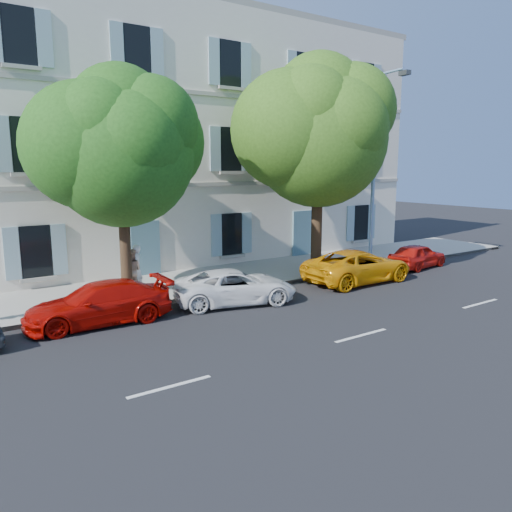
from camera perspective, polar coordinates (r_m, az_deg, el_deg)
ground at (r=17.74m, az=2.53°, el=-5.55°), size 90.00×90.00×0.00m
sidewalk at (r=21.33m, az=-4.68°, el=-2.65°), size 36.00×4.50×0.15m
kerb at (r=19.53m, az=-1.50°, el=-3.82°), size 36.00×0.16×0.16m
building at (r=25.97m, az=-11.35°, el=12.65°), size 28.00×7.00×12.00m
car_red_coupe at (r=16.19m, az=-17.53°, el=-5.20°), size 4.52×2.00×1.29m
car_white_coupe at (r=17.72m, az=-2.39°, el=-3.52°), size 4.76×3.12×1.22m
car_yellow_supercar at (r=21.38m, az=11.57°, el=-1.13°), size 4.93×2.28×1.37m
car_red_hatchback at (r=25.07m, az=17.94°, el=0.03°), size 3.63×1.84×1.18m
tree_left at (r=18.24m, az=-15.18°, el=11.12°), size 5.08×5.08×7.87m
tree_right at (r=22.15m, az=7.15°, el=13.12°), size 5.88×5.88×9.07m
street_lamp at (r=24.03m, az=13.65°, el=10.70°), size 0.34×1.88×8.79m
pedestrian_a at (r=19.30m, az=-13.56°, el=-1.36°), size 0.77×0.72×1.78m
pedestrian_b at (r=19.09m, az=-14.09°, el=-1.68°), size 1.02×0.96×1.66m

